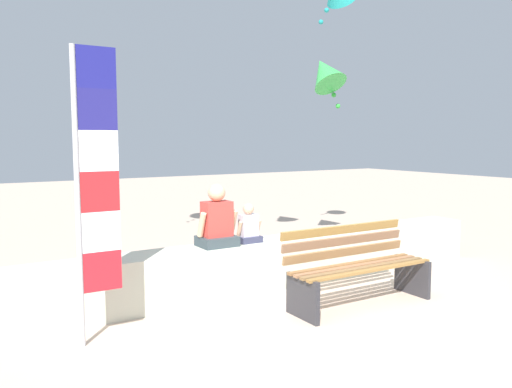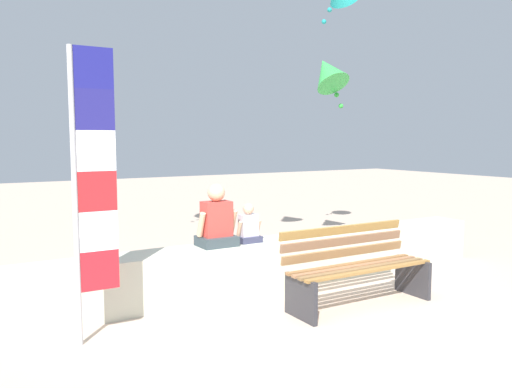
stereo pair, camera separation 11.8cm
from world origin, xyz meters
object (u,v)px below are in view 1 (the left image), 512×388
Objects in this scene: park_bench at (356,267)px; person_adult at (217,222)px; person_child at (248,227)px; flag_banner at (92,181)px; kite_green at (325,72)px.

person_adult is (-1.21, 1.12, 0.48)m from park_bench.
person_adult is at bearing -179.96° from person_child.
person_adult is 0.28× the size of flag_banner.
park_bench is at bearing -121.82° from kite_green.
person_adult is 1.54× the size of person_child.
flag_banner is (-2.85, 0.41, 1.09)m from park_bench.
person_child is at bearing -149.90° from kite_green.
person_child is at bearing 19.04° from flag_banner.
person_adult is 3.68m from kite_green.
flag_banner is (-2.08, -0.72, 0.71)m from person_child.
flag_banner is at bearing 171.86° from park_bench.
flag_banner reaches higher than person_adult.
person_adult is at bearing 137.02° from park_bench.
person_child is 0.51× the size of kite_green.
person_child reaches higher than park_bench.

